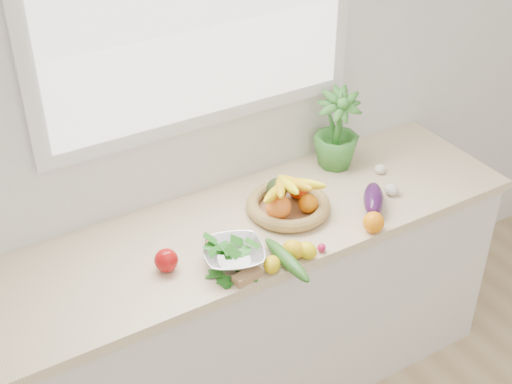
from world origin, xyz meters
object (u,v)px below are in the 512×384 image
eggplant (373,199)px  cucumber (287,260)px  fruit_basket (288,201)px  apple (166,260)px  potted_herb (337,129)px  colander_with_spinach (234,251)px

eggplant → cucumber: size_ratio=0.75×
cucumber → fruit_basket: (0.18, 0.27, 0.02)m
apple → fruit_basket: (0.55, 0.08, 0.01)m
potted_herb → apple: bearing=-164.0°
potted_herb → colander_with_spinach: potted_herb is taller
cucumber → potted_herb: size_ratio=0.80×
cucumber → potted_herb: (0.55, 0.46, 0.15)m
potted_herb → colander_with_spinach: bearing=-152.9°
cucumber → colander_with_spinach: bearing=147.3°
eggplant → cucumber: eggplant is taller
eggplant → potted_herb: bearing=79.3°
eggplant → colander_with_spinach: size_ratio=0.74×
eggplant → fruit_basket: 0.34m
potted_herb → colander_with_spinach: 0.79m
cucumber → potted_herb: 0.73m
eggplant → cucumber: 0.50m
cucumber → fruit_basket: size_ratio=0.70×
eggplant → colander_with_spinach: 0.64m
apple → eggplant: 0.85m
apple → eggplant: same height
potted_herb → colander_with_spinach: size_ratio=1.24×
eggplant → fruit_basket: (-0.30, 0.15, 0.01)m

